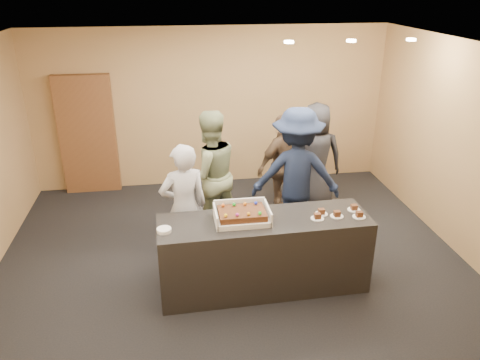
{
  "coord_description": "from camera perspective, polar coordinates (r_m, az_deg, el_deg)",
  "views": [
    {
      "loc": [
        -0.68,
        -5.28,
        3.4
      ],
      "look_at": [
        0.12,
        0.0,
        1.08
      ],
      "focal_mm": 35.0,
      "sensor_mm": 36.0,
      "label": 1
    }
  ],
  "objects": [
    {
      "name": "slice_e",
      "position": [
        5.48,
        14.32,
        -4.18
      ],
      "size": [
        0.15,
        0.15,
        0.07
      ],
      "color": "white",
      "rests_on": "serving_counter"
    },
    {
      "name": "slice_c",
      "position": [
        5.43,
        11.73,
        -4.16
      ],
      "size": [
        0.15,
        0.15,
        0.07
      ],
      "color": "white",
      "rests_on": "serving_counter"
    },
    {
      "name": "serving_counter",
      "position": [
        5.51,
        2.9,
        -8.94
      ],
      "size": [
        2.42,
        0.76,
        0.9
      ],
      "primitive_type": "cube",
      "rotation": [
        0.0,
        0.0,
        0.03
      ],
      "color": "black",
      "rests_on": "floor"
    },
    {
      "name": "ceiling_spotlights",
      "position": [
        6.26,
        13.4,
        16.19
      ],
      "size": [
        1.72,
        0.12,
        0.03
      ],
      "color": "#FFEAC6",
      "rests_on": "ceiling"
    },
    {
      "name": "person_navy_man",
      "position": [
        6.39,
        6.89,
        0.62
      ],
      "size": [
        1.32,
        0.91,
        1.87
      ],
      "primitive_type": "imported",
      "rotation": [
        0.0,
        0.0,
        2.95
      ],
      "color": "#17213B",
      "rests_on": "floor"
    },
    {
      "name": "slice_d",
      "position": [
        5.62,
        13.72,
        -3.36
      ],
      "size": [
        0.15,
        0.15,
        0.07
      ],
      "color": "white",
      "rests_on": "serving_counter"
    },
    {
      "name": "room",
      "position": [
        5.71,
        -1.16,
        2.43
      ],
      "size": [
        6.04,
        6.0,
        2.7
      ],
      "color": "black",
      "rests_on": "ground"
    },
    {
      "name": "slice_a",
      "position": [
        5.34,
        9.42,
        -4.46
      ],
      "size": [
        0.15,
        0.15,
        0.07
      ],
      "color": "white",
      "rests_on": "serving_counter"
    },
    {
      "name": "person_server_grey",
      "position": [
        5.74,
        -6.82,
        -3.39
      ],
      "size": [
        0.68,
        0.53,
        1.64
      ],
      "primitive_type": "imported",
      "rotation": [
        0.0,
        0.0,
        3.39
      ],
      "color": "#AFAEB4",
      "rests_on": "floor"
    },
    {
      "name": "sheet_cake",
      "position": [
        5.19,
        0.24,
        -4.07
      ],
      "size": [
        0.52,
        0.36,
        0.11
      ],
      "color": "#3E1B0E",
      "rests_on": "cake_box"
    },
    {
      "name": "cake_box",
      "position": [
        5.24,
        0.2,
        -4.48
      ],
      "size": [
        0.61,
        0.42,
        0.18
      ],
      "color": "white",
      "rests_on": "serving_counter"
    },
    {
      "name": "person_dark_suit",
      "position": [
        7.31,
        9.12,
        2.75
      ],
      "size": [
        0.9,
        0.65,
        1.7
      ],
      "primitive_type": "imported",
      "rotation": [
        0.0,
        0.0,
        3.0
      ],
      "color": "black",
      "rests_on": "floor"
    },
    {
      "name": "person_brown_extra",
      "position": [
        7.06,
        5.3,
        1.73
      ],
      "size": [
        1.01,
        0.75,
        1.59
      ],
      "primitive_type": "imported",
      "rotation": [
        0.0,
        0.0,
        3.59
      ],
      "color": "brown",
      "rests_on": "floor"
    },
    {
      "name": "person_sage_man",
      "position": [
        6.44,
        -3.76,
        0.66
      ],
      "size": [
        1.05,
        0.93,
        1.81
      ],
      "primitive_type": "imported",
      "rotation": [
        0.0,
        0.0,
        3.46
      ],
      "color": "gray",
      "rests_on": "floor"
    },
    {
      "name": "plate_stack",
      "position": [
        5.08,
        -9.24,
        -6.04
      ],
      "size": [
        0.16,
        0.16,
        0.04
      ],
      "primitive_type": "cylinder",
      "color": "white",
      "rests_on": "serving_counter"
    },
    {
      "name": "slice_b",
      "position": [
        5.45,
        9.88,
        -3.92
      ],
      "size": [
        0.15,
        0.15,
        0.07
      ],
      "color": "white",
      "rests_on": "serving_counter"
    },
    {
      "name": "storage_cabinet",
      "position": [
        8.18,
        -18.08,
        5.23
      ],
      "size": [
        0.91,
        0.15,
        2.0
      ],
      "primitive_type": "cube",
      "color": "brown",
      "rests_on": "floor"
    }
  ]
}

